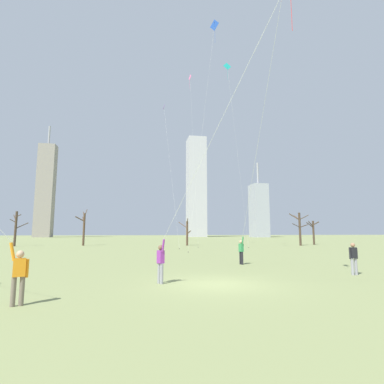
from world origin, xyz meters
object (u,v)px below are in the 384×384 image
Objects in this scene: bare_tree_left_of_center at (84,227)px; distant_kite_high_overhead_blue at (213,42)px; distant_kite_drifting_right_pink at (191,91)px; distant_kite_low_near_trees_teal at (229,80)px; bare_tree_right_of_center at (313,231)px; bare_tree_far_right_edge at (300,227)px; bystander_far_off_by_trees at (354,257)px; bare_tree_center at (187,232)px; bare_tree_leftmost at (16,228)px; kite_flyer_midfield_left_red at (246,219)px; kite_flyer_midfield_right_yellow at (197,185)px; distant_kite_drifting_left_purple at (165,122)px.

distant_kite_high_overhead_blue is at bearing -50.41° from bare_tree_left_of_center.
distant_kite_low_near_trees_teal is (5.15, -3.75, 0.38)m from distant_kite_drifting_right_pink.
bare_tree_far_right_edge is (-4.32, -3.08, 0.62)m from bare_tree_right_of_center.
distant_kite_high_overhead_blue is (-2.99, 17.04, 22.94)m from bystander_far_off_by_trees.
distant_kite_low_near_trees_teal reaches higher than bare_tree_right_of_center.
distant_kite_high_overhead_blue is 6.05× the size of bare_tree_center.
distant_kite_high_overhead_blue reaches higher than bare_tree_left_of_center.
bare_tree_right_of_center is at bearing 35.54° from bare_tree_far_right_edge.
bare_tree_center is (-3.07, 34.82, 1.22)m from bystander_far_off_by_trees.
bare_tree_leftmost is (-26.38, 6.49, -21.47)m from distant_kite_drifting_right_pink.
kite_flyer_midfield_left_red is 3.21× the size of bare_tree_right_of_center.
bare_tree_leftmost is at bearing 162.00° from distant_kite_low_near_trees_teal.
bare_tree_right_of_center is (22.20, 17.27, -21.53)m from distant_kite_high_overhead_blue.
kite_flyer_midfield_left_red is 24.49m from distant_kite_high_overhead_blue.
kite_flyer_midfield_right_yellow is at bearing -74.80° from bare_tree_left_of_center.
distant_kite_high_overhead_blue is at bearing 73.93° from kite_flyer_midfield_right_yellow.
kite_flyer_midfield_left_red is at bearing -64.77° from bare_tree_left_of_center.
bare_tree_left_of_center is at bearing 115.23° from kite_flyer_midfield_left_red.
distant_kite_low_near_trees_teal is (4.88, 9.53, 0.85)m from distant_kite_high_overhead_blue.
bare_tree_far_right_edge is (17.88, 14.18, -20.91)m from distant_kite_high_overhead_blue.
bare_tree_leftmost is at bearing 128.07° from kite_flyer_midfield_left_red.
kite_flyer_midfield_left_red is 2.48× the size of bare_tree_far_right_edge.
distant_kite_drifting_left_purple is (-3.16, 24.79, 15.54)m from kite_flyer_midfield_left_red.
distant_kite_drifting_right_pink is 27.75m from bare_tree_left_of_center.
kite_flyer_midfield_right_yellow is 8.63m from kite_flyer_midfield_left_red.
kite_flyer_midfield_right_yellow reaches higher than bare_tree_left_of_center.
bystander_far_off_by_trees is 0.30× the size of bare_tree_far_right_edge.
distant_kite_drifting_right_pink is at bearing -177.15° from bare_tree_far_right_edge.
distant_kite_high_overhead_blue is (1.16, 12.78, 20.86)m from kite_flyer_midfield_left_red.
kite_flyer_midfield_left_red is (4.61, 7.23, -0.95)m from kite_flyer_midfield_right_yellow.
distant_kite_drifting_right_pink is at bearing 88.06° from kite_flyer_midfield_left_red.
distant_kite_drifting_right_pink is at bearing -13.83° from bare_tree_leftmost.
distant_kite_high_overhead_blue reaches higher than kite_flyer_midfield_left_red.
bare_tree_leftmost reaches higher than bare_tree_far_right_edge.
bare_tree_center is (5.68, 37.78, -1.82)m from kite_flyer_midfield_right_yellow.
distant_kite_drifting_left_purple reaches higher than bystander_far_off_by_trees.
distant_kite_low_near_trees_teal is at bearing -58.98° from bare_tree_center.
distant_kite_drifting_right_pink is at bearing 91.17° from distant_kite_high_overhead_blue.
distant_kite_drifting_right_pink reaches higher than bare_tree_far_right_edge.
bare_tree_leftmost is (-26.57, 2.00, 0.72)m from bare_tree_center.
bare_tree_center is 0.82× the size of bare_tree_leftmost.
bare_tree_right_of_center is at bearing 11.22° from distant_kite_drifting_left_purple.
bare_tree_left_of_center is (-16.41, 6.89, -21.30)m from distant_kite_drifting_right_pink.
bare_tree_far_right_edge is (34.56, -5.99, -0.08)m from bare_tree_left_of_center.
kite_flyer_midfield_left_red is 0.61× the size of distant_kite_drifting_left_purple.
bare_tree_center is at bearing -4.30° from bare_tree_leftmost.
distant_kite_drifting_right_pink is 5.14× the size of bare_tree_far_right_edge.
bare_tree_center reaches higher than bystander_far_off_by_trees.
kite_flyer_midfield_left_red is at bearing -82.74° from distant_kite_drifting_left_purple.
distant_kite_drifting_left_purple is 0.81× the size of distant_kite_high_overhead_blue.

